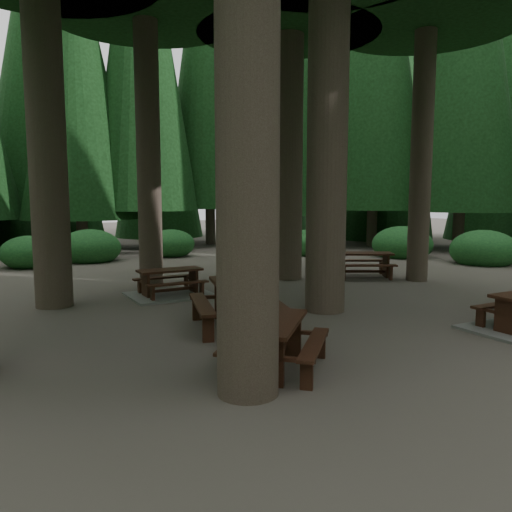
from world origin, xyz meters
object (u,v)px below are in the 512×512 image
picnic_table_b (237,299)px  picnic_table_e (276,337)px  picnic_table_c (170,287)px  picnic_table_d (363,261)px

picnic_table_b → picnic_table_e: picnic_table_b is taller
picnic_table_e → picnic_table_b: bearing=30.7°
picnic_table_b → picnic_table_e: size_ratio=1.11×
picnic_table_c → picnic_table_d: size_ratio=0.90×
picnic_table_c → picnic_table_b: bearing=-89.3°
picnic_table_c → picnic_table_e: picnic_table_e is taller
picnic_table_b → picnic_table_c: picnic_table_b is taller
picnic_table_e → picnic_table_d: bearing=-5.3°
picnic_table_b → picnic_table_c: 3.52m
picnic_table_d → picnic_table_e: 8.70m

